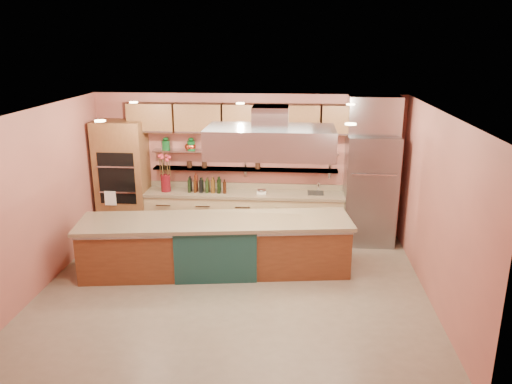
# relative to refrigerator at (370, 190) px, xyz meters

# --- Properties ---
(floor) EXTENTS (6.00, 5.00, 0.02)m
(floor) POSITION_rel_refrigerator_xyz_m (-2.35, -2.14, -1.06)
(floor) COLOR gray
(floor) RESTS_ON ground
(ceiling) EXTENTS (6.00, 5.00, 0.02)m
(ceiling) POSITION_rel_refrigerator_xyz_m (-2.35, -2.14, 1.75)
(ceiling) COLOR black
(ceiling) RESTS_ON wall_back
(wall_back) EXTENTS (6.00, 0.04, 2.80)m
(wall_back) POSITION_rel_refrigerator_xyz_m (-2.35, 0.36, 0.35)
(wall_back) COLOR #BB6858
(wall_back) RESTS_ON floor
(wall_front) EXTENTS (6.00, 0.04, 2.80)m
(wall_front) POSITION_rel_refrigerator_xyz_m (-2.35, -4.64, 0.35)
(wall_front) COLOR #BB6858
(wall_front) RESTS_ON floor
(wall_left) EXTENTS (0.04, 5.00, 2.80)m
(wall_left) POSITION_rel_refrigerator_xyz_m (-5.35, -2.14, 0.35)
(wall_left) COLOR #BB6858
(wall_left) RESTS_ON floor
(wall_right) EXTENTS (0.04, 5.00, 2.80)m
(wall_right) POSITION_rel_refrigerator_xyz_m (0.65, -2.14, 0.35)
(wall_right) COLOR #BB6858
(wall_right) RESTS_ON floor
(oven_stack) EXTENTS (0.95, 0.64, 2.30)m
(oven_stack) POSITION_rel_refrigerator_xyz_m (-4.80, 0.04, 0.10)
(oven_stack) COLOR brown
(oven_stack) RESTS_ON floor
(refrigerator) EXTENTS (0.95, 0.72, 2.10)m
(refrigerator) POSITION_rel_refrigerator_xyz_m (0.00, 0.00, 0.00)
(refrigerator) COLOR gray
(refrigerator) RESTS_ON floor
(back_counter) EXTENTS (3.84, 0.64, 0.93)m
(back_counter) POSITION_rel_refrigerator_xyz_m (-2.40, 0.06, -0.58)
(back_counter) COLOR tan
(back_counter) RESTS_ON floor
(wall_shelf_lower) EXTENTS (3.60, 0.26, 0.03)m
(wall_shelf_lower) POSITION_rel_refrigerator_xyz_m (-2.40, 0.23, 0.30)
(wall_shelf_lower) COLOR #AAACB1
(wall_shelf_lower) RESTS_ON wall_back
(wall_shelf_upper) EXTENTS (3.60, 0.26, 0.03)m
(wall_shelf_upper) POSITION_rel_refrigerator_xyz_m (-2.40, 0.23, 0.65)
(wall_shelf_upper) COLOR #AAACB1
(wall_shelf_upper) RESTS_ON wall_back
(upper_cabinets) EXTENTS (4.60, 0.36, 0.55)m
(upper_cabinets) POSITION_rel_refrigerator_xyz_m (-2.35, 0.18, 1.30)
(upper_cabinets) COLOR brown
(upper_cabinets) RESTS_ON wall_back
(range_hood) EXTENTS (2.00, 1.00, 0.45)m
(range_hood) POSITION_rel_refrigerator_xyz_m (-1.82, -1.50, 1.20)
(range_hood) COLOR #AAACB1
(range_hood) RESTS_ON ceiling
(ceiling_downlights) EXTENTS (4.00, 2.80, 0.02)m
(ceiling_downlights) POSITION_rel_refrigerator_xyz_m (-2.35, -1.94, 1.72)
(ceiling_downlights) COLOR #FFE5A5
(ceiling_downlights) RESTS_ON ceiling
(island) EXTENTS (4.49, 1.53, 0.92)m
(island) POSITION_rel_refrigerator_xyz_m (-2.72, -1.50, -0.59)
(island) COLOR brown
(island) RESTS_ON floor
(flower_vase) EXTENTS (0.21, 0.21, 0.33)m
(flower_vase) POSITION_rel_refrigerator_xyz_m (-3.94, 0.01, 0.05)
(flower_vase) COLOR #5F0E16
(flower_vase) RESTS_ON back_counter
(oil_bottle_cluster) EXTENTS (0.84, 0.40, 0.26)m
(oil_bottle_cluster) POSITION_rel_refrigerator_xyz_m (-3.12, 0.01, 0.01)
(oil_bottle_cluster) COLOR black
(oil_bottle_cluster) RESTS_ON back_counter
(kitchen_scale) EXTENTS (0.20, 0.17, 0.10)m
(kitchen_scale) POSITION_rel_refrigerator_xyz_m (-2.06, 0.01, -0.07)
(kitchen_scale) COLOR white
(kitchen_scale) RESTS_ON back_counter
(bar_faucet) EXTENTS (0.04, 0.04, 0.23)m
(bar_faucet) POSITION_rel_refrigerator_xyz_m (-0.97, 0.11, -0.00)
(bar_faucet) COLOR white
(bar_faucet) RESTS_ON back_counter
(copper_kettle) EXTENTS (0.22, 0.22, 0.13)m
(copper_kettle) POSITION_rel_refrigerator_xyz_m (-3.50, 0.23, 0.73)
(copper_kettle) COLOR #D75331
(copper_kettle) RESTS_ON wall_shelf_upper
(green_canister) EXTENTS (0.19, 0.19, 0.20)m
(green_canister) POSITION_rel_refrigerator_xyz_m (-2.65, 0.23, 0.76)
(green_canister) COLOR #0F491D
(green_canister) RESTS_ON wall_shelf_upper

